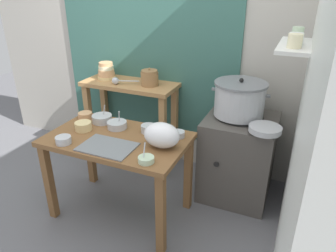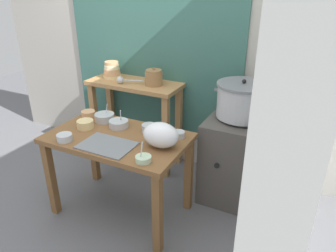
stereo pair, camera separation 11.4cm
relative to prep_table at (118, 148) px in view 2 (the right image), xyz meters
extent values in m
plane|color=slate|center=(-0.08, -0.04, -0.61)|extent=(9.00, 9.00, 0.00)
cube|color=#B2ADA3|center=(0.02, 1.06, 0.69)|extent=(4.40, 0.10, 2.60)
cube|color=#38665B|center=(-0.23, 1.00, 0.74)|extent=(1.90, 0.02, 2.10)
cube|color=silver|center=(1.32, 0.16, 0.69)|extent=(0.10, 3.20, 2.60)
cube|color=silver|center=(1.17, 0.36, 0.84)|extent=(0.20, 0.56, 0.02)
cylinder|color=beige|center=(1.17, 0.21, 0.89)|extent=(0.09, 0.09, 0.08)
cylinder|color=silver|center=(1.17, 0.34, 0.89)|extent=(0.09, 0.09, 0.07)
cylinder|color=#B7D1AD|center=(1.17, 0.51, 0.90)|extent=(0.08, 0.08, 0.09)
cube|color=brown|center=(0.00, 0.00, 0.09)|extent=(1.10, 0.66, 0.04)
cube|color=brown|center=(-0.50, -0.28, -0.27)|extent=(0.06, 0.06, 0.68)
cube|color=brown|center=(0.50, -0.28, -0.27)|extent=(0.06, 0.06, 0.68)
cube|color=brown|center=(-0.50, 0.28, -0.27)|extent=(0.06, 0.06, 0.68)
cube|color=brown|center=(0.50, 0.28, -0.27)|extent=(0.06, 0.06, 0.68)
cube|color=#B27F4C|center=(-0.32, 0.79, 0.27)|extent=(0.96, 0.40, 0.04)
cube|color=#B27F4C|center=(-0.75, 0.64, -0.18)|extent=(0.06, 0.06, 0.86)
cube|color=#B27F4C|center=(0.11, 0.64, -0.18)|extent=(0.06, 0.06, 0.86)
cube|color=#B27F4C|center=(-0.75, 0.94, -0.18)|extent=(0.06, 0.06, 0.86)
cube|color=#B27F4C|center=(0.11, 0.94, -0.18)|extent=(0.06, 0.06, 0.86)
cube|color=#4C4742|center=(0.84, 0.66, -0.23)|extent=(0.60, 0.60, 0.76)
cylinder|color=black|center=(0.84, 0.66, 0.16)|extent=(0.36, 0.36, 0.02)
cylinder|color=black|center=(0.72, 0.35, -0.16)|extent=(0.04, 0.02, 0.04)
cylinder|color=#B7BABF|center=(0.80, 0.68, 0.31)|extent=(0.42, 0.42, 0.27)
cylinder|color=slate|center=(0.80, 0.68, 0.45)|extent=(0.44, 0.44, 0.02)
sphere|color=black|center=(0.80, 0.68, 0.48)|extent=(0.04, 0.04, 0.04)
cube|color=slate|center=(0.57, 0.68, 0.37)|extent=(0.04, 0.02, 0.02)
cube|color=slate|center=(1.02, 0.68, 0.37)|extent=(0.04, 0.02, 0.02)
cylinder|color=olive|center=(-0.10, 0.79, 0.36)|extent=(0.17, 0.17, 0.13)
cylinder|color=olive|center=(-0.10, 0.79, 0.43)|extent=(0.16, 0.16, 0.02)
sphere|color=olive|center=(-0.10, 0.79, 0.45)|extent=(0.02, 0.02, 0.02)
cylinder|color=#E5C684|center=(-0.61, 0.81, 0.31)|extent=(0.18, 0.18, 0.03)
cylinder|color=tan|center=(-0.61, 0.81, 0.34)|extent=(0.17, 0.17, 0.03)
cylinder|color=tan|center=(-0.61, 0.81, 0.37)|extent=(0.16, 0.16, 0.03)
cylinder|color=beige|center=(-0.61, 0.81, 0.41)|extent=(0.15, 0.15, 0.04)
cylinder|color=tan|center=(-0.61, 0.81, 0.44)|extent=(0.14, 0.14, 0.03)
sphere|color=#B7BABF|center=(-0.42, 0.69, 0.33)|extent=(0.07, 0.07, 0.07)
cylinder|color=#B7BABF|center=(-0.30, 0.73, 0.33)|extent=(0.19, 0.08, 0.01)
cube|color=slate|center=(0.02, -0.17, 0.12)|extent=(0.40, 0.28, 0.01)
ellipsoid|color=white|center=(0.38, 0.00, 0.20)|extent=(0.27, 0.20, 0.19)
cylinder|color=#B7BABF|center=(1.06, 0.43, 0.19)|extent=(0.25, 0.25, 0.04)
cylinder|color=#B7BABF|center=(-0.27, 0.20, 0.14)|extent=(0.17, 0.17, 0.06)
cylinder|color=maroon|center=(-0.27, 0.20, 0.17)|extent=(0.14, 0.14, 0.01)
cylinder|color=#B7BABF|center=(-0.26, 0.22, 0.19)|extent=(0.06, 0.04, 0.16)
cylinder|color=#E5C684|center=(-0.32, 0.00, 0.15)|extent=(0.13, 0.13, 0.07)
cylinder|color=#BFB28C|center=(-0.32, 0.00, 0.17)|extent=(0.11, 0.11, 0.01)
cylinder|color=#B7D1AD|center=(0.38, -0.24, 0.13)|extent=(0.11, 0.11, 0.04)
cylinder|color=beige|center=(0.38, -0.24, 0.15)|extent=(0.09, 0.09, 0.01)
cylinder|color=#B7BABF|center=(0.36, -0.24, 0.18)|extent=(0.01, 0.06, 0.14)
cylinder|color=#B7BABF|center=(0.19, 0.18, 0.14)|extent=(0.12, 0.12, 0.06)
cylinder|color=#BFB28C|center=(0.19, 0.18, 0.17)|extent=(0.10, 0.10, 0.01)
cylinder|color=#B7BABF|center=(0.44, 0.19, 0.14)|extent=(0.10, 0.10, 0.05)
cylinder|color=#337238|center=(0.44, 0.19, 0.15)|extent=(0.09, 0.09, 0.01)
cylinder|color=#B7BABF|center=(-0.31, -0.24, 0.14)|extent=(0.12, 0.12, 0.05)
cylinder|color=#337238|center=(-0.31, -0.24, 0.16)|extent=(0.10, 0.10, 0.01)
cylinder|color=#B7BABF|center=(-0.09, 0.15, 0.14)|extent=(0.16, 0.16, 0.06)
cylinder|color=beige|center=(-0.09, 0.15, 0.16)|extent=(0.14, 0.14, 0.01)
cylinder|color=#B7BABF|center=(-0.07, 0.16, 0.19)|extent=(0.06, 0.07, 0.16)
cylinder|color=tan|center=(-0.46, 0.21, 0.14)|extent=(0.12, 0.12, 0.05)
cylinder|color=#337238|center=(-0.46, 0.21, 0.16)|extent=(0.10, 0.10, 0.01)
camera|label=1|loc=(1.24, -1.87, 1.23)|focal=33.92mm
camera|label=2|loc=(1.34, -1.82, 1.23)|focal=33.92mm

